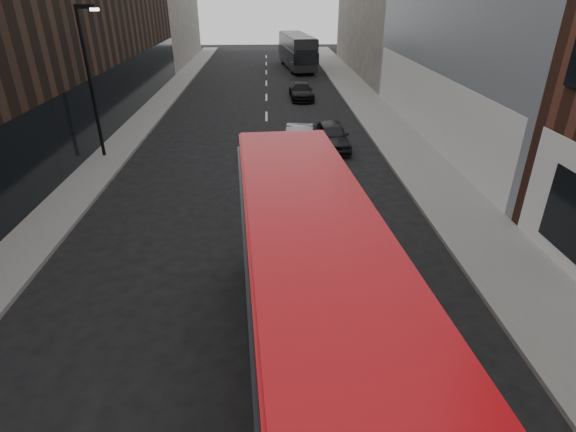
{
  "coord_description": "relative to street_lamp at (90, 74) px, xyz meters",
  "views": [
    {
      "loc": [
        0.14,
        -4.28,
        7.76
      ],
      "look_at": [
        0.6,
        6.06,
        2.5
      ],
      "focal_mm": 28.0,
      "sensor_mm": 36.0,
      "label": 1
    }
  ],
  "objects": [
    {
      "name": "street_lamp",
      "position": [
        0.0,
        0.0,
        0.0
      ],
      "size": [
        1.06,
        0.22,
        7.0
      ],
      "color": "black",
      "rests_on": "sidewalk_left"
    },
    {
      "name": "car_b",
      "position": [
        9.96,
        0.58,
        -3.52
      ],
      "size": [
        1.76,
        4.13,
        1.32
      ],
      "primitive_type": "imported",
      "rotation": [
        0.0,
        0.0,
        -0.09
      ],
      "color": "#95999D",
      "rests_on": "ground"
    },
    {
      "name": "building_left_far",
      "position": [
        -3.28,
        34.0,
        2.32
      ],
      "size": [
        5.0,
        20.0,
        13.0
      ],
      "primitive_type": "cube",
      "color": "#615B55",
      "rests_on": "ground"
    },
    {
      "name": "red_bus",
      "position": [
        9.11,
        -15.26,
        -1.82
      ],
      "size": [
        3.28,
        10.7,
        4.26
      ],
      "rotation": [
        0.0,
        0.0,
        0.08
      ],
      "color": "#B30B11",
      "rests_on": "ground"
    },
    {
      "name": "grey_bus",
      "position": [
        11.53,
        28.31,
        -2.33
      ],
      "size": [
        3.68,
        10.86,
        3.45
      ],
      "rotation": [
        0.0,
        0.0,
        0.11
      ],
      "color": "black",
      "rests_on": "ground"
    },
    {
      "name": "building_left_mid",
      "position": [
        -3.28,
        12.0,
        2.82
      ],
      "size": [
        5.0,
        24.0,
        14.0
      ],
      "primitive_type": "cube",
      "color": "black",
      "rests_on": "ground"
    },
    {
      "name": "car_a",
      "position": [
        11.74,
        1.09,
        -3.48
      ],
      "size": [
        1.8,
        4.15,
        1.39
      ],
      "primitive_type": "imported",
      "rotation": [
        0.0,
        0.0,
        0.04
      ],
      "color": "black",
      "rests_on": "ground"
    },
    {
      "name": "car_c",
      "position": [
        10.96,
        13.32,
        -3.57
      ],
      "size": [
        1.86,
        4.29,
        1.23
      ],
      "primitive_type": "imported",
      "rotation": [
        0.0,
        0.0,
        0.03
      ],
      "color": "black",
      "rests_on": "ground"
    },
    {
      "name": "sidewalk_left",
      "position": [
        0.22,
        7.0,
        -4.11
      ],
      "size": [
        2.0,
        80.0,
        0.15
      ],
      "primitive_type": "cube",
      "color": "slate",
      "rests_on": "ground"
    },
    {
      "name": "sidewalk_right",
      "position": [
        15.72,
        7.0,
        -4.11
      ],
      "size": [
        3.0,
        80.0,
        0.15
      ],
      "primitive_type": "cube",
      "color": "slate",
      "rests_on": "ground"
    }
  ]
}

